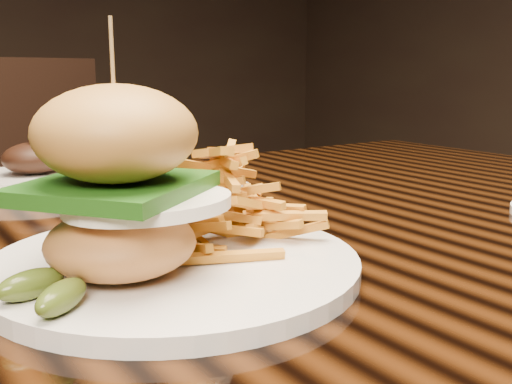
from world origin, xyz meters
TOP-DOWN VIEW (x-y plane):
  - dining_table at (0.00, 0.00)m, footprint 1.60×0.90m
  - burger_plate at (-0.09, -0.13)m, footprint 0.32×0.32m
  - ramekin at (0.04, 0.06)m, footprint 0.09×0.09m
  - far_dish at (-0.09, 0.32)m, footprint 0.24×0.24m
  - chair_far at (0.09, 0.88)m, footprint 0.60×0.60m

SIDE VIEW (x-z plane):
  - chair_far at x=0.09m, z-range 0.06..1.01m
  - dining_table at x=0.00m, z-range 0.30..1.05m
  - far_dish at x=-0.09m, z-range 0.73..0.81m
  - ramekin at x=0.04m, z-range 0.75..0.79m
  - burger_plate at x=-0.09m, z-range 0.70..0.92m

